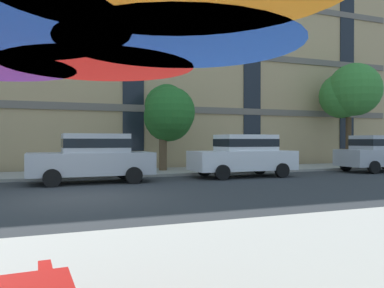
{
  "coord_description": "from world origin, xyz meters",
  "views": [
    {
      "loc": [
        -0.95,
        -10.71,
        1.54
      ],
      "look_at": [
        4.48,
        3.2,
        1.4
      ],
      "focal_mm": 36.31,
      "sensor_mm": 36.0,
      "label": 1
    }
  ],
  "objects_px": {
    "sedan_silver": "(93,157)",
    "street_tree_middle": "(168,111)",
    "sedan_silver_midblock": "(380,152)",
    "sedan_white": "(244,154)",
    "street_tree_right": "(350,92)"
  },
  "relations": [
    {
      "from": "sedan_silver",
      "to": "street_tree_middle",
      "type": "bearing_deg",
      "value": 39.82
    },
    {
      "from": "street_tree_middle",
      "to": "sedan_silver",
      "type": "bearing_deg",
      "value": -140.18
    },
    {
      "from": "sedan_silver",
      "to": "sedan_silver_midblock",
      "type": "distance_m",
      "value": 13.81
    },
    {
      "from": "sedan_silver",
      "to": "sedan_white",
      "type": "height_order",
      "value": "same"
    },
    {
      "from": "sedan_silver",
      "to": "sedan_silver_midblock",
      "type": "height_order",
      "value": "same"
    },
    {
      "from": "sedan_silver_midblock",
      "to": "street_tree_right",
      "type": "distance_m",
      "value": 4.85
    },
    {
      "from": "sedan_silver_midblock",
      "to": "sedan_white",
      "type": "bearing_deg",
      "value": 180.0
    },
    {
      "from": "sedan_white",
      "to": "street_tree_middle",
      "type": "relative_size",
      "value": 1.03
    },
    {
      "from": "sedan_silver",
      "to": "sedan_white",
      "type": "bearing_deg",
      "value": 0.0
    },
    {
      "from": "street_tree_middle",
      "to": "street_tree_right",
      "type": "bearing_deg",
      "value": 0.06
    },
    {
      "from": "sedan_white",
      "to": "street_tree_right",
      "type": "bearing_deg",
      "value": 20.44
    },
    {
      "from": "street_tree_middle",
      "to": "street_tree_right",
      "type": "height_order",
      "value": "street_tree_right"
    },
    {
      "from": "street_tree_right",
      "to": "sedan_silver",
      "type": "bearing_deg",
      "value": -167.68
    },
    {
      "from": "sedan_silver",
      "to": "street_tree_right",
      "type": "bearing_deg",
      "value": 12.32
    },
    {
      "from": "sedan_white",
      "to": "street_tree_middle",
      "type": "height_order",
      "value": "street_tree_middle"
    }
  ]
}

